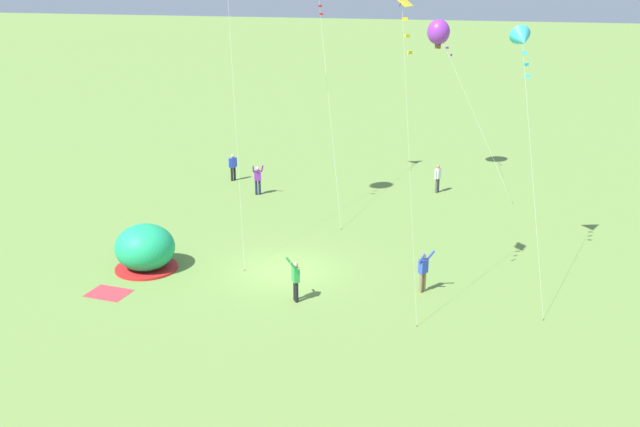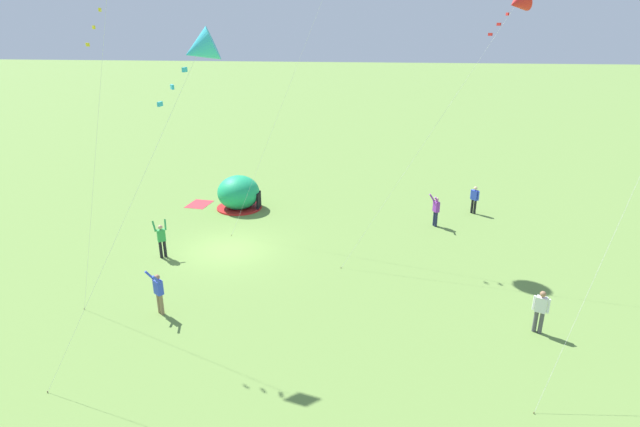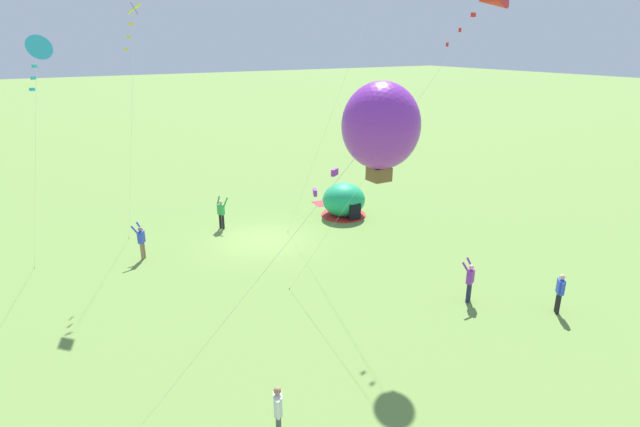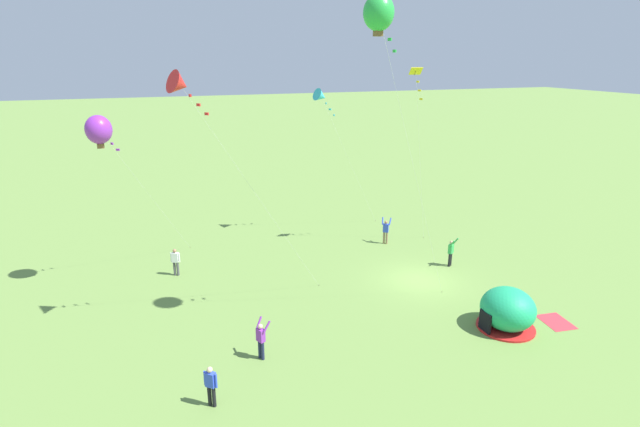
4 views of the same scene
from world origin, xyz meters
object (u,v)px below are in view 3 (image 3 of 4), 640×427
Objects in this scene: person_arms_raised at (470,280)px; kite_yellow at (133,21)px; popup_tent at (344,201)px; person_strolling at (278,410)px; person_watching_sky at (221,212)px; person_with_toddler at (560,291)px; person_far_back at (141,240)px; kite_purple at (381,126)px; kite_cyan at (36,52)px.

person_arms_raised is 19.23m from kite_yellow.
popup_tent is 19.01m from person_strolling.
person_watching_sky is at bearing -66.63° from person_arms_raised.
person_with_toddler is 12.81m from person_strolling.
popup_tent is 15.43m from kite_yellow.
popup_tent reaches higher than person_watching_sky.
kite_purple reaches higher than person_far_back.
kite_yellow is (-0.53, -15.71, 10.41)m from person_strolling.
kite_cyan reaches higher than kite_purple.
person_arms_raised is at bearing 127.46° from kite_yellow.
popup_tent is 7.66m from person_watching_sky.
kite_purple is (-4.48, 14.08, -1.03)m from kite_cyan.
popup_tent is at bearing -86.43° from person_with_toddler.
kite_yellow is 19.11m from kite_purple.
popup_tent is at bearing 166.73° from person_watching_sky.
person_far_back is 5.40m from person_watching_sky.
person_far_back is at bearing -86.28° from kite_purple.
person_with_toddler is at bearing 133.29° from person_far_back.
person_watching_sky reaches higher than person_with_toddler.
person_strolling is 8.82m from kite_purple.
person_far_back is 0.19× the size of kite_purple.
kite_yellow is at bearing -89.72° from kite_purple.
person_strolling is 0.16× the size of kite_cyan.
person_strolling is at bearing 15.39° from person_arms_raised.
person_far_back is (12.44, 0.32, 0.00)m from popup_tent.
person_watching_sky is 13.64m from kite_cyan.
kite_cyan is (8.31, 5.75, 9.16)m from person_watching_sky.
person_arms_raised is at bearing 133.14° from person_far_back.
kite_yellow is at bearing -51.38° from person_with_toddler.
person_far_back is 14.51m from person_strolling.
popup_tent reaches higher than person_strolling.
kite_purple reaches higher than person_with_toddler.
kite_purple is at bearing 107.66° from kite_cyan.
person_watching_sky is at bearing -145.31° from kite_cyan.
popup_tent is 0.26× the size of kite_cyan.
kite_purple is at bearing 32.09° from person_arms_raised.
popup_tent is 1.63× the size of person_with_toddler.
kite_yellow is at bearing 12.39° from person_watching_sky.
person_with_toddler is 21.74m from kite_cyan.
kite_purple reaches higher than person_watching_sky.
kite_purple is (9.76, 6.12, 8.13)m from person_arms_raised.
person_far_back and person_arms_raised have the same top height.
person_far_back is 1.00× the size of person_arms_raised.
person_arms_raised is at bearing -164.61° from person_strolling.
person_with_toddler is 15.11m from kite_purple.
person_far_back and person_watching_sky have the same top height.
person_watching_sky is 0.19× the size of kite_purple.
popup_tent is 0.23× the size of kite_yellow.
kite_cyan is (15.77, 4.00, 9.16)m from popup_tent.
person_far_back is 0.18× the size of kite_cyan.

